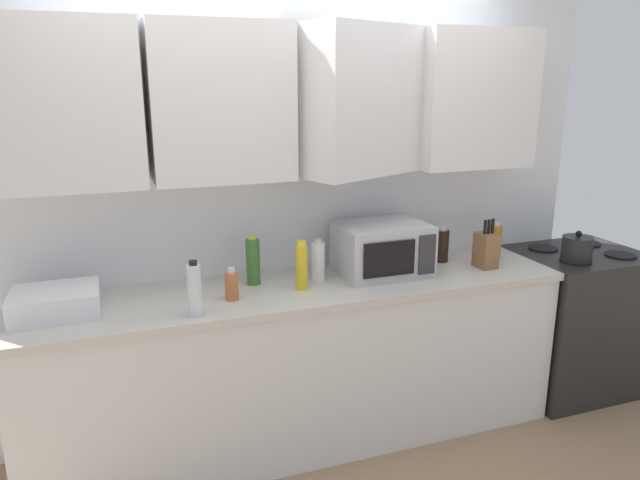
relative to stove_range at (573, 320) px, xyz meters
The scene contains 14 objects.
wall_back_with_cabinets 2.15m from the stove_range, behind, with size 3.72×0.58×2.60m.
counter_run 1.81m from the stove_range, behind, with size 2.85×0.63×0.90m.
stove_range is the anchor object (origin of this frame).
kettle 0.58m from the stove_range, 140.53° to the right, with size 0.17×0.17×0.18m.
microwave 1.45m from the stove_range, behind, with size 0.48×0.37×0.28m.
dish_rack 3.02m from the stove_range, behind, with size 0.38×0.30×0.12m, color silver.
knife_block 0.92m from the stove_range, behind, with size 0.10×0.12×0.28m.
bottle_yellow_mustard 1.91m from the stove_range, behind, with size 0.06×0.06×0.26m.
bottle_clear_tall 2.46m from the stove_range, behind, with size 0.06×0.06×0.26m.
bottle_soy_dark 1.07m from the stove_range, behind, with size 0.08×0.08×0.21m.
bottle_green_oil 2.12m from the stove_range, behind, with size 0.07×0.07×0.26m.
bottle_spice_jar 2.25m from the stove_range, behind, with size 0.07×0.07×0.16m.
bottle_white_jar 1.79m from the stove_range, behind, with size 0.07×0.07×0.23m.
bottle_amber_vinegar 0.79m from the stove_range, 168.21° to the left, with size 0.08×0.08×0.21m.
Camera 1 is at (-0.90, -3.07, 1.94)m, focal length 33.36 mm.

